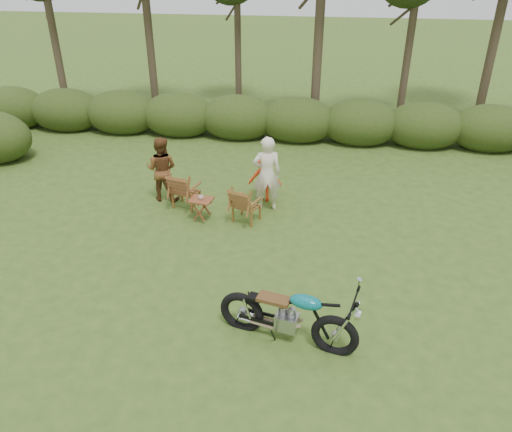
# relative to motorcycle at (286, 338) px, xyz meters

# --- Properties ---
(ground) EXTENTS (80.00, 80.00, 0.00)m
(ground) POSITION_rel_motorcycle_xyz_m (-0.45, 0.53, 0.00)
(ground) COLOR #314B19
(ground) RESTS_ON ground
(tree_line) EXTENTS (22.52, 11.62, 8.14)m
(tree_line) POSITION_rel_motorcycle_xyz_m (0.05, 10.27, 3.81)
(tree_line) COLOR #392C1F
(tree_line) RESTS_ON ground
(motorcycle) EXTENTS (2.35, 1.34, 1.27)m
(motorcycle) POSITION_rel_motorcycle_xyz_m (0.00, 0.00, 0.00)
(motorcycle) COLOR #0DAFB5
(motorcycle) RESTS_ON ground
(lawn_chair_right) EXTENTS (0.80, 0.80, 0.91)m
(lawn_chair_right) POSITION_rel_motorcycle_xyz_m (-1.26, 3.84, 0.00)
(lawn_chair_right) COLOR brown
(lawn_chair_right) RESTS_ON ground
(lawn_chair_left) EXTENTS (0.79, 0.79, 0.94)m
(lawn_chair_left) POSITION_rel_motorcycle_xyz_m (-2.83, 4.34, 0.00)
(lawn_chair_left) COLOR brown
(lawn_chair_left) RESTS_ON ground
(side_table) EXTENTS (0.60, 0.53, 0.54)m
(side_table) POSITION_rel_motorcycle_xyz_m (-2.30, 3.73, 0.27)
(side_table) COLOR brown
(side_table) RESTS_ON ground
(cup) EXTENTS (0.13, 0.13, 0.09)m
(cup) POSITION_rel_motorcycle_xyz_m (-2.31, 3.73, 0.59)
(cup) COLOR beige
(cup) RESTS_ON side_table
(adult_a) EXTENTS (0.76, 0.58, 1.86)m
(adult_a) POSITION_rel_motorcycle_xyz_m (-0.87, 4.48, 0.00)
(adult_a) COLOR beige
(adult_a) RESTS_ON ground
(adult_b) EXTENTS (0.84, 0.67, 1.65)m
(adult_b) POSITION_rel_motorcycle_xyz_m (-3.51, 4.67, 0.00)
(adult_b) COLOR brown
(adult_b) RESTS_ON ground
(child) EXTENTS (0.82, 0.47, 1.27)m
(child) POSITION_rel_motorcycle_xyz_m (-0.97, 4.96, 0.00)
(child) COLOR red
(child) RESTS_ON ground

